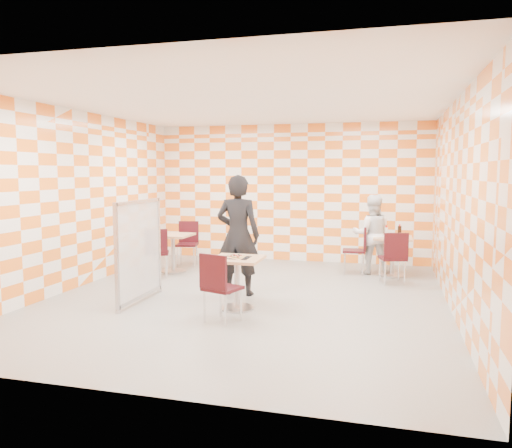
# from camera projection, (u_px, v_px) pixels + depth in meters

# --- Properties ---
(room_shell) EXTENTS (7.00, 7.00, 7.00)m
(room_shell) POSITION_uv_depth(u_px,v_px,m) (256.00, 200.00, 8.14)
(room_shell) COLOR gray
(room_shell) RESTS_ON ground
(main_table) EXTENTS (0.70, 0.70, 0.75)m
(main_table) POSITION_uv_depth(u_px,v_px,m) (237.00, 274.00, 7.12)
(main_table) COLOR tan
(main_table) RESTS_ON ground
(second_table) EXTENTS (0.70, 0.70, 0.75)m
(second_table) POSITION_uv_depth(u_px,v_px,m) (392.00, 249.00, 9.40)
(second_table) COLOR tan
(second_table) RESTS_ON ground
(empty_table) EXTENTS (0.70, 0.70, 0.75)m
(empty_table) POSITION_uv_depth(u_px,v_px,m) (173.00, 246.00, 9.78)
(empty_table) COLOR tan
(empty_table) RESTS_ON ground
(chair_main_front) EXTENTS (0.54, 0.54, 0.92)m
(chair_main_front) POSITION_uv_depth(u_px,v_px,m) (218.00, 283.00, 6.43)
(chair_main_front) COLOR #350A11
(chair_main_front) RESTS_ON ground
(chair_second_front) EXTENTS (0.52, 0.53, 0.92)m
(chair_second_front) POSITION_uv_depth(u_px,v_px,m) (394.00, 254.00, 8.67)
(chair_second_front) COLOR #350A11
(chair_second_front) RESTS_ON ground
(chair_second_side) EXTENTS (0.46, 0.45, 0.92)m
(chair_second_side) POSITION_uv_depth(u_px,v_px,m) (359.00, 246.00, 9.57)
(chair_second_side) COLOR #350A11
(chair_second_side) RESTS_ON ground
(chair_empty_near) EXTENTS (0.55, 0.56, 0.92)m
(chair_empty_near) POSITION_uv_depth(u_px,v_px,m) (157.00, 249.00, 9.23)
(chair_empty_near) COLOR #350A11
(chair_empty_near) RESTS_ON ground
(chair_empty_far) EXTENTS (0.50, 0.51, 0.92)m
(chair_empty_far) POSITION_uv_depth(u_px,v_px,m) (188.00, 240.00, 10.49)
(chair_empty_far) COLOR #350A11
(chair_empty_far) RESTS_ON ground
(partition) EXTENTS (0.08, 1.38, 1.55)m
(partition) POSITION_uv_depth(u_px,v_px,m) (139.00, 250.00, 7.50)
(partition) COLOR white
(partition) RESTS_ON ground
(man_dark) EXTENTS (0.70, 0.46, 1.92)m
(man_dark) POSITION_uv_depth(u_px,v_px,m) (238.00, 235.00, 7.94)
(man_dark) COLOR black
(man_dark) RESTS_ON ground
(man_white) EXTENTS (0.81, 0.67, 1.53)m
(man_white) POSITION_uv_depth(u_px,v_px,m) (372.00, 234.00, 9.61)
(man_white) COLOR white
(man_white) RESTS_ON ground
(pizza_on_foil) EXTENTS (0.40, 0.40, 0.04)m
(pizza_on_foil) POSITION_uv_depth(u_px,v_px,m) (237.00, 257.00, 7.07)
(pizza_on_foil) COLOR silver
(pizza_on_foil) RESTS_ON main_table
(sport_bottle) EXTENTS (0.06, 0.06, 0.20)m
(sport_bottle) POSITION_uv_depth(u_px,v_px,m) (386.00, 231.00, 9.51)
(sport_bottle) COLOR white
(sport_bottle) RESTS_ON second_table
(soda_bottle) EXTENTS (0.07, 0.07, 0.23)m
(soda_bottle) POSITION_uv_depth(u_px,v_px,m) (400.00, 231.00, 9.41)
(soda_bottle) COLOR black
(soda_bottle) RESTS_ON second_table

